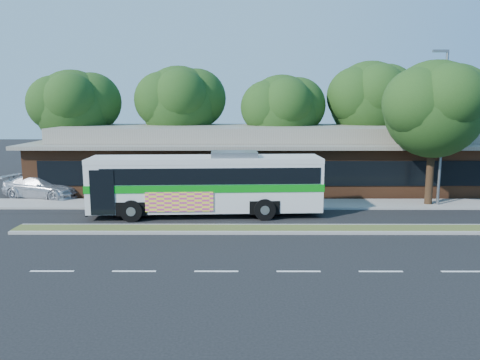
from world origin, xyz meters
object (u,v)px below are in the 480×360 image
at_px(transit_bus, 207,180).
at_px(lamp_post, 442,124).
at_px(sidewalk_tree, 440,107).
at_px(sedan, 41,187).

bearing_deg(transit_bus, lamp_post, 6.44).
bearing_deg(sidewalk_tree, lamp_post, -84.75).
distance_m(transit_bus, sidewalk_tree, 14.28).
bearing_deg(sedan, lamp_post, -79.91).
xyz_separation_m(sedan, sidewalk_tree, (24.57, -2.14, 5.13)).
relative_size(transit_bus, sidewalk_tree, 1.47).
height_order(lamp_post, sidewalk_tree, lamp_post).
height_order(lamp_post, sedan, lamp_post).
relative_size(lamp_post, sidewalk_tree, 1.06).
xyz_separation_m(transit_bus, sedan, (-11.08, 4.67, -1.21)).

